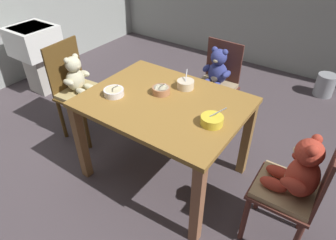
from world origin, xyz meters
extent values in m
cube|color=#483E43|center=(0.00, 0.00, -0.02)|extent=(5.20, 5.20, 0.04)
cube|color=olive|center=(0.00, 0.00, 0.71)|extent=(1.15, 0.88, 0.03)
cube|color=brown|center=(-0.53, -0.39, 0.35)|extent=(0.07, 0.07, 0.70)
cube|color=#8F5B3E|center=(0.53, -0.39, 0.35)|extent=(0.07, 0.07, 0.70)
cube|color=olive|center=(-0.53, 0.39, 0.35)|extent=(0.07, 0.07, 0.70)
cube|color=olive|center=(0.53, 0.39, 0.35)|extent=(0.07, 0.07, 0.70)
cube|color=#532C25|center=(0.00, 0.81, 0.43)|extent=(0.41, 0.39, 0.02)
cube|color=#532C25|center=(0.00, 0.99, 0.65)|extent=(0.36, 0.03, 0.42)
cylinder|color=#532C25|center=(-0.18, 0.66, 0.21)|extent=(0.04, 0.04, 0.42)
cylinder|color=#532C25|center=(0.16, 0.65, 0.21)|extent=(0.04, 0.04, 0.42)
cylinder|color=#532C25|center=(-0.17, 0.97, 0.21)|extent=(0.04, 0.04, 0.42)
cylinder|color=#532C25|center=(0.17, 0.96, 0.21)|extent=(0.04, 0.04, 0.42)
cube|color=tan|center=(0.00, 0.81, 0.46)|extent=(0.37, 0.36, 0.04)
ellipsoid|color=navy|center=(0.00, 0.88, 0.59)|extent=(0.19, 0.17, 0.21)
ellipsoid|color=beige|center=(0.00, 0.82, 0.58)|extent=(0.10, 0.06, 0.13)
sphere|color=navy|center=(0.00, 0.87, 0.75)|extent=(0.15, 0.15, 0.15)
ellipsoid|color=beige|center=(0.00, 0.81, 0.74)|extent=(0.06, 0.05, 0.04)
sphere|color=navy|center=(-0.05, 0.88, 0.81)|extent=(0.06, 0.06, 0.06)
sphere|color=navy|center=(0.05, 0.87, 0.81)|extent=(0.06, 0.06, 0.06)
ellipsoid|color=navy|center=(-0.11, 0.86, 0.61)|extent=(0.06, 0.12, 0.06)
ellipsoid|color=navy|center=(0.10, 0.85, 0.61)|extent=(0.06, 0.12, 0.06)
ellipsoid|color=navy|center=(-0.06, 0.77, 0.51)|extent=(0.07, 0.14, 0.07)
ellipsoid|color=navy|center=(0.05, 0.76, 0.51)|extent=(0.07, 0.14, 0.07)
cube|color=#542A22|center=(0.95, -0.06, 0.43)|extent=(0.38, 0.37, 0.02)
cube|color=#542A22|center=(1.13, -0.05, 0.66)|extent=(0.02, 0.34, 0.44)
cylinder|color=#542A22|center=(0.78, 0.09, 0.21)|extent=(0.04, 0.04, 0.42)
cylinder|color=#542A22|center=(0.79, -0.21, 0.21)|extent=(0.04, 0.04, 0.42)
cylinder|color=#542A22|center=(1.10, 0.10, 0.21)|extent=(0.04, 0.04, 0.42)
cube|color=tan|center=(0.95, -0.06, 0.46)|extent=(0.35, 0.34, 0.04)
ellipsoid|color=#AE3727|center=(1.01, -0.05, 0.60)|extent=(0.19, 0.22, 0.25)
ellipsoid|color=beige|center=(0.95, -0.06, 0.59)|extent=(0.07, 0.12, 0.15)
sphere|color=#AE3727|center=(1.00, -0.05, 0.79)|extent=(0.16, 0.16, 0.16)
ellipsoid|color=beige|center=(0.95, -0.06, 0.78)|extent=(0.06, 0.06, 0.05)
sphere|color=#AE3727|center=(1.01, 0.00, 0.85)|extent=(0.06, 0.06, 0.06)
sphere|color=#AE3727|center=(1.01, -0.11, 0.85)|extent=(0.06, 0.06, 0.06)
ellipsoid|color=#AE3727|center=(0.98, 0.07, 0.64)|extent=(0.14, 0.07, 0.07)
ellipsoid|color=#AE3727|center=(0.99, -0.18, 0.64)|extent=(0.14, 0.07, 0.07)
ellipsoid|color=#AE3727|center=(0.88, 0.00, 0.52)|extent=(0.17, 0.08, 0.08)
ellipsoid|color=#AE3727|center=(0.88, -0.12, 0.52)|extent=(0.17, 0.08, 0.08)
cube|color=#553A18|center=(-0.95, 0.03, 0.43)|extent=(0.41, 0.44, 0.02)
cube|color=#553A18|center=(-1.13, 0.01, 0.68)|extent=(0.05, 0.38, 0.47)
cylinder|color=#553A18|center=(-0.77, -0.14, 0.21)|extent=(0.04, 0.04, 0.42)
cylinder|color=#553A18|center=(-0.80, 0.21, 0.21)|extent=(0.04, 0.04, 0.42)
cylinder|color=#553A18|center=(-1.09, -0.16, 0.21)|extent=(0.04, 0.04, 0.42)
cylinder|color=#553A18|center=(-1.12, 0.19, 0.21)|extent=(0.04, 0.04, 0.42)
cube|color=tan|center=(-0.95, 0.03, 0.46)|extent=(0.37, 0.40, 0.04)
ellipsoid|color=beige|center=(-1.01, 0.02, 0.58)|extent=(0.16, 0.19, 0.20)
ellipsoid|color=beige|center=(-0.96, 0.02, 0.57)|extent=(0.06, 0.10, 0.12)
sphere|color=beige|center=(-1.00, 0.02, 0.74)|extent=(0.14, 0.14, 0.14)
ellipsoid|color=beige|center=(-0.95, 0.03, 0.73)|extent=(0.05, 0.06, 0.04)
sphere|color=beige|center=(-1.01, -0.03, 0.79)|extent=(0.05, 0.05, 0.05)
sphere|color=beige|center=(-1.01, 0.07, 0.79)|extent=(0.05, 0.05, 0.05)
ellipsoid|color=beige|center=(-0.98, -0.08, 0.61)|extent=(0.12, 0.06, 0.06)
ellipsoid|color=beige|center=(-1.00, 0.12, 0.61)|extent=(0.12, 0.06, 0.06)
ellipsoid|color=beige|center=(-0.90, -0.02, 0.51)|extent=(0.14, 0.07, 0.06)
ellipsoid|color=beige|center=(-0.91, 0.08, 0.51)|extent=(0.14, 0.07, 0.06)
cylinder|color=yellow|center=(0.41, -0.06, 0.76)|extent=(0.15, 0.15, 0.06)
cylinder|color=yellow|center=(0.41, -0.06, 0.74)|extent=(0.08, 0.08, 0.01)
cylinder|color=beige|center=(0.41, -0.06, 0.79)|extent=(0.12, 0.12, 0.01)
cylinder|color=#BCBCC1|center=(0.44, -0.04, 0.82)|extent=(0.09, 0.06, 0.07)
ellipsoid|color=#BCBCC1|center=(0.41, -0.06, 0.78)|extent=(0.04, 0.04, 0.01)
cylinder|color=#B47752|center=(-0.08, 0.07, 0.76)|extent=(0.13, 0.13, 0.05)
cylinder|color=#B47752|center=(-0.08, 0.07, 0.74)|extent=(0.07, 0.07, 0.01)
cylinder|color=beige|center=(-0.08, 0.07, 0.78)|extent=(0.11, 0.11, 0.01)
cylinder|color=#BCBCC1|center=(-0.05, 0.05, 0.81)|extent=(0.08, 0.05, 0.07)
ellipsoid|color=#BCBCC1|center=(-0.08, 0.07, 0.77)|extent=(0.04, 0.04, 0.01)
cylinder|color=beige|center=(0.03, 0.24, 0.76)|extent=(0.13, 0.13, 0.06)
cylinder|color=beige|center=(0.03, 0.24, 0.74)|extent=(0.07, 0.07, 0.01)
cylinder|color=beige|center=(0.03, 0.24, 0.79)|extent=(0.11, 0.11, 0.01)
cylinder|color=#BCBCC1|center=(0.02, 0.27, 0.82)|extent=(0.05, 0.08, 0.07)
ellipsoid|color=#BCBCC1|center=(0.03, 0.23, 0.78)|extent=(0.03, 0.04, 0.01)
cylinder|color=silver|center=(-0.35, -0.15, 0.76)|extent=(0.15, 0.15, 0.05)
cylinder|color=silver|center=(-0.35, -0.15, 0.74)|extent=(0.08, 0.08, 0.01)
cylinder|color=beige|center=(-0.35, -0.15, 0.78)|extent=(0.12, 0.12, 0.01)
cylinder|color=#BCBCC1|center=(-0.31, -0.16, 0.82)|extent=(0.10, 0.04, 0.07)
ellipsoid|color=#BCBCC1|center=(-0.36, -0.15, 0.77)|extent=(0.04, 0.03, 0.01)
cube|color=#B7B2A8|center=(-2.05, 0.32, 0.24)|extent=(0.28, 0.27, 0.47)
cube|color=white|center=(-2.05, 0.32, 0.63)|extent=(0.47, 0.46, 0.32)
cube|color=#38383D|center=(-2.05, 0.32, 0.75)|extent=(0.38, 0.37, 0.08)
cylinder|color=#93969B|center=(0.83, 2.15, 0.13)|extent=(0.22, 0.22, 0.27)
camera|label=1|loc=(1.04, -1.45, 1.86)|focal=31.32mm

